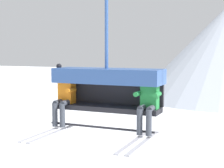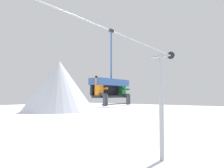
# 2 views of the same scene
# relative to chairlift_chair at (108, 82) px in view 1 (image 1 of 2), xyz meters

# --- Properties ---
(chairlift_chair) EXTENTS (2.25, 0.74, 3.48)m
(chairlift_chair) POSITION_rel_chairlift_chair_xyz_m (0.00, 0.00, 0.00)
(chairlift_chair) COLOR #232328
(skier_orange) EXTENTS (0.48, 1.70, 1.34)m
(skier_orange) POSITION_rel_chairlift_chair_xyz_m (-0.92, -0.21, -0.30)
(skier_orange) COLOR orange
(skier_green) EXTENTS (0.46, 1.70, 1.23)m
(skier_green) POSITION_rel_chairlift_chair_xyz_m (0.91, -0.22, -0.32)
(skier_green) COLOR #23843D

